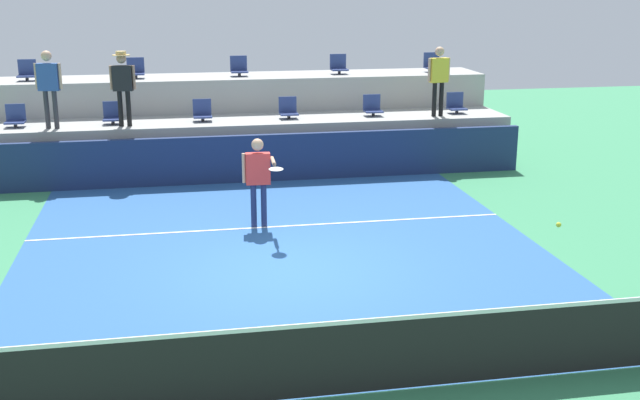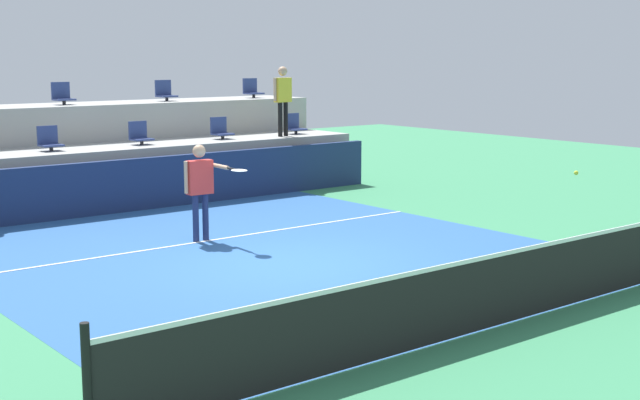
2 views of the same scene
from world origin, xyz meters
name	(u,v)px [view 2 (image 2 of 2)]	position (x,y,z in m)	size (l,w,h in m)	color
ground_plane	(297,265)	(0.00, 0.00, 0.00)	(40.00, 40.00, 0.00)	#388456
court_inner_paint	(261,254)	(0.00, 1.00, 0.00)	(9.00, 10.00, 0.01)	#285693
court_service_line	(216,239)	(0.00, 2.40, 0.01)	(9.00, 0.06, 0.00)	white
tennis_net	(498,287)	(0.00, -4.00, 0.50)	(10.48, 0.08, 1.07)	black
sponsor_backboard	(124,186)	(0.00, 6.00, 0.55)	(13.00, 0.16, 1.10)	navy
seating_tier_lower	(97,175)	(0.00, 7.30, 0.62)	(13.00, 1.80, 1.25)	#9E9E99
seating_tier_upper	(64,149)	(0.00, 9.10, 1.05)	(13.00, 1.80, 2.10)	#9E9E99
stadium_chair_lower_mid_left	(49,141)	(-1.06, 7.23, 1.46)	(0.44, 0.40, 0.52)	#2D2D33
stadium_chair_lower_mid_right	(140,135)	(1.03, 7.23, 1.46)	(0.44, 0.40, 0.52)	#2D2D33
stadium_chair_lower_right	(221,130)	(3.16, 7.23, 1.46)	(0.44, 0.40, 0.52)	#2D2D33
stadium_chair_lower_far_right	(294,125)	(5.35, 7.23, 1.46)	(0.44, 0.40, 0.52)	#2D2D33
stadium_chair_upper_center	(62,95)	(0.00, 9.03, 2.31)	(0.44, 0.40, 0.52)	#2D2D33
stadium_chair_upper_right	(165,92)	(2.67, 9.03, 2.31)	(0.44, 0.40, 0.52)	#2D2D33
stadium_chair_upper_far_right	(252,90)	(5.29, 9.03, 2.31)	(0.44, 0.40, 0.52)	#2D2D33
tennis_player	(201,183)	(-0.24, 2.45, 1.04)	(0.66, 1.21, 1.71)	navy
spectator_in_grey	(283,94)	(4.73, 6.85, 2.28)	(0.60, 0.26, 1.71)	black
tennis_ball	(576,173)	(3.03, -2.89, 1.50)	(0.07, 0.07, 0.07)	#CCE033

